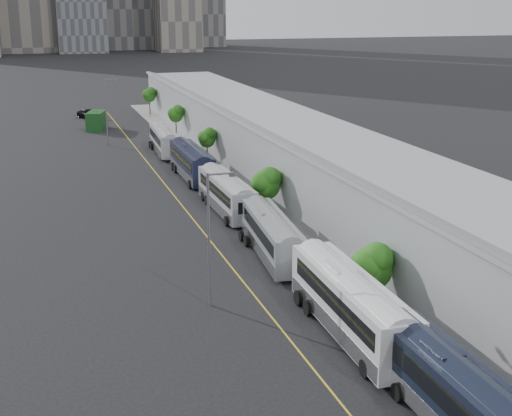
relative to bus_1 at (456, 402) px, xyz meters
name	(u,v)px	position (x,y,z in m)	size (l,w,h in m)	color
sidewalk	(312,222)	(6.34, 33.73, -1.52)	(10.00, 170.00, 0.12)	gray
lane_line	(204,233)	(-4.16, 33.73, -1.57)	(0.12, 160.00, 0.02)	gold
depot	(353,183)	(10.33, 33.73, 1.93)	(12.45, 160.40, 7.20)	gray
bus_1	(456,402)	(0.00, 0.00, 0.00)	(2.87, 12.86, 3.75)	black
bus_2	(351,310)	(-0.40, 10.98, 0.13)	(3.16, 13.95, 4.06)	silver
bus_3	(272,239)	(-0.38, 25.88, -0.07)	(3.60, 12.44, 3.59)	gray
bus_4	(227,197)	(-0.42, 39.59, -0.04)	(2.81, 12.56, 3.66)	#A6AAB0
bus_5	(192,165)	(-0.58, 54.35, 0.03)	(2.91, 13.05, 3.81)	black
bus_6	(164,142)	(-0.95, 69.80, -0.08)	(2.97, 12.29, 3.56)	#BABABC
tree_1	(371,263)	(2.66, 14.53, 1.59)	(2.95, 2.95, 4.66)	black
tree_2	(266,181)	(2.73, 36.86, 1.97)	(2.83, 2.83, 4.97)	black
tree_3	(207,137)	(3.09, 61.62, 1.86)	(2.11, 2.11, 4.52)	black
tree_4	(176,113)	(3.04, 81.20, 2.15)	(2.20, 2.20, 4.85)	black
tree_5	(149,94)	(3.01, 105.04, 2.27)	(2.27, 2.27, 5.01)	black
street_lamp_near	(211,231)	(-7.35, 18.05, 3.74)	(2.04, 0.22, 9.25)	#59595E
street_lamp_far	(107,108)	(-7.54, 77.59, 3.91)	(2.04, 0.22, 9.59)	#59595E
shipping_container	(97,121)	(-7.88, 92.15, -0.11)	(2.48, 5.35, 2.95)	#113A14
suv	(91,114)	(-7.78, 104.09, -0.76)	(2.74, 5.94, 1.65)	black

